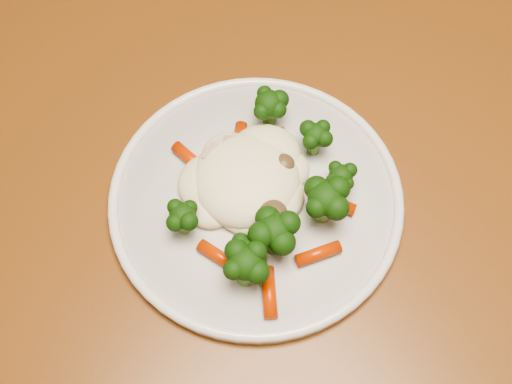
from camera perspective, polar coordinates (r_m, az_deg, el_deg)
dining_table at (r=0.75m, az=4.42°, el=1.15°), size 1.35×1.14×0.75m
plate at (r=0.61m, az=-0.00°, el=-0.64°), size 0.28×0.28×0.01m
meal at (r=0.58m, az=0.51°, el=0.03°), size 0.19×0.20×0.05m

